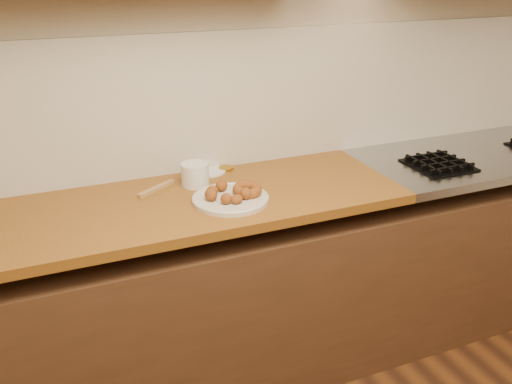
# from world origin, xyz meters

# --- Properties ---
(wall_back) EXTENTS (4.00, 0.02, 2.70)m
(wall_back) POSITION_xyz_m (0.00, 2.00, 1.35)
(wall_back) COLOR #C5B398
(wall_back) RESTS_ON ground
(base_cabinet) EXTENTS (3.60, 0.60, 0.77)m
(base_cabinet) POSITION_xyz_m (0.00, 1.69, 0.39)
(base_cabinet) COLOR #4E301D
(base_cabinet) RESTS_ON floor
(butcher_block) EXTENTS (2.30, 0.62, 0.04)m
(butcher_block) POSITION_xyz_m (-0.65, 1.69, 0.88)
(butcher_block) COLOR brown
(butcher_block) RESTS_ON base_cabinet
(stovetop) EXTENTS (1.30, 0.62, 0.04)m
(stovetop) POSITION_xyz_m (1.15, 1.69, 0.88)
(stovetop) COLOR #9EA0A5
(stovetop) RESTS_ON base_cabinet
(backsplash) EXTENTS (3.60, 0.02, 0.60)m
(backsplash) POSITION_xyz_m (0.00, 1.99, 1.20)
(backsplash) COLOR beige
(backsplash) RESTS_ON wall_back
(burner_grates) EXTENTS (0.91, 0.26, 0.03)m
(burner_grates) POSITION_xyz_m (1.13, 1.61, 0.91)
(burner_grates) COLOR black
(burner_grates) RESTS_ON stovetop
(donut_plate) EXTENTS (0.30, 0.30, 0.02)m
(donut_plate) POSITION_xyz_m (-0.22, 1.61, 0.91)
(donut_plate) COLOR beige
(donut_plate) RESTS_ON butcher_block
(ring_donut) EXTENTS (0.14, 0.14, 0.05)m
(ring_donut) POSITION_xyz_m (-0.15, 1.60, 0.94)
(ring_donut) COLOR brown
(ring_donut) RESTS_ON donut_plate
(fried_dough_chunks) EXTENTS (0.18, 0.20, 0.05)m
(fried_dough_chunks) POSITION_xyz_m (-0.24, 1.60, 0.94)
(fried_dough_chunks) COLOR brown
(fried_dough_chunks) RESTS_ON donut_plate
(plastic_tub) EXTENTS (0.15, 0.15, 0.10)m
(plastic_tub) POSITION_xyz_m (-0.30, 1.81, 0.95)
(plastic_tub) COLOR silver
(plastic_tub) RESTS_ON butcher_block
(tub_lid) EXTENTS (0.17, 0.17, 0.01)m
(tub_lid) POSITION_xyz_m (-0.20, 1.94, 0.90)
(tub_lid) COLOR white
(tub_lid) RESTS_ON butcher_block
(brass_jar_lid) EXTENTS (0.08, 0.08, 0.01)m
(brass_jar_lid) POSITION_xyz_m (-0.12, 1.94, 0.91)
(brass_jar_lid) COLOR #AC871D
(brass_jar_lid) RESTS_ON butcher_block
(wooden_utensil) EXTENTS (0.18, 0.13, 0.02)m
(wooden_utensil) POSITION_xyz_m (-0.46, 1.82, 0.91)
(wooden_utensil) COLOR #9C7845
(wooden_utensil) RESTS_ON butcher_block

